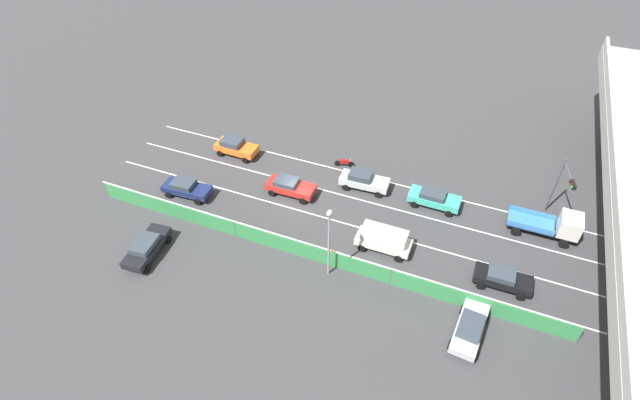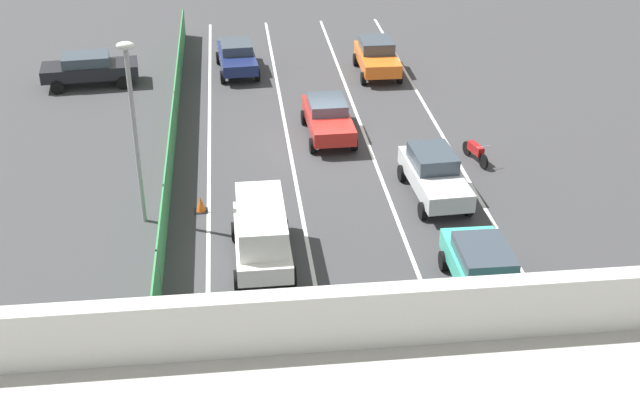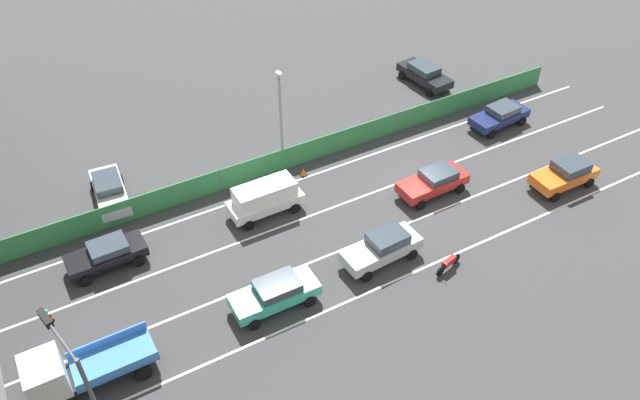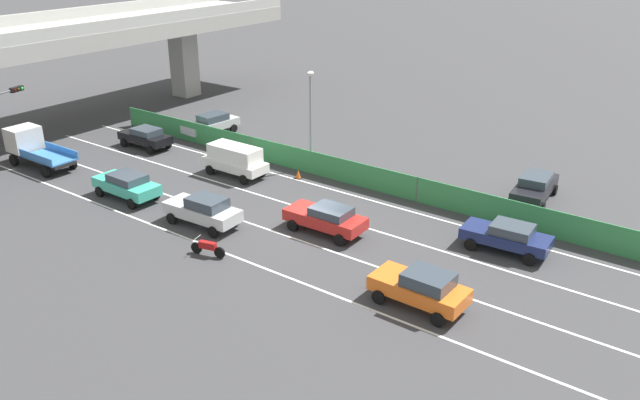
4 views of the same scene
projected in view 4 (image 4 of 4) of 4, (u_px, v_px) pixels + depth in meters
name	position (u px, v px, depth m)	size (l,w,h in m)	color
ground_plane	(315.00, 228.00, 35.48)	(300.00, 300.00, 0.00)	#38383A
lane_line_left_edge	(198.00, 242.00, 33.89)	(0.14, 43.91, 0.01)	silver
lane_line_mid_left	(242.00, 220.00, 36.39)	(0.14, 43.91, 0.01)	silver
lane_line_mid_right	(280.00, 201.00, 38.88)	(0.14, 43.91, 0.01)	silver
lane_line_right_edge	(314.00, 184.00, 41.38)	(0.14, 43.91, 0.01)	silver
elevated_overpass	(16.00, 47.00, 47.97)	(51.08, 8.92, 8.71)	#A09E99
green_fence	(327.00, 166.00, 42.16)	(0.10, 40.01, 1.58)	#338447
car_sedan_black	(145.00, 137.00, 47.81)	(1.99, 4.27, 1.52)	black
car_taxi_teal	(127.00, 184.00, 38.98)	(2.04, 4.55, 1.59)	teal
car_taxi_orange	(421.00, 287.00, 27.91)	(2.11, 4.28, 1.72)	orange
car_sedan_red	(326.00, 218.00, 34.63)	(2.08, 4.53, 1.56)	red
car_van_white	(235.00, 159.00, 42.39)	(1.98, 4.46, 2.05)	silver
car_sedan_navy	(507.00, 236.00, 32.66)	(2.22, 4.52, 1.52)	navy
car_sedan_silver	(203.00, 210.00, 35.43)	(2.12, 4.60, 1.73)	#B7BABC
flatbed_truck_blue	(32.00, 147.00, 44.37)	(2.30, 5.55, 2.50)	black
motorcycle	(208.00, 247.00, 32.37)	(0.72, 1.92, 0.93)	black
parked_sedan_dark	(535.00, 186.00, 38.72)	(4.82, 2.38, 1.59)	black
parked_wagon_silver	(211.00, 123.00, 50.84)	(4.79, 2.26, 1.61)	#B2B5B7
street_lamp	(311.00, 110.00, 42.51)	(0.60, 0.36, 6.67)	gray
traffic_cone	(298.00, 174.00, 42.28)	(0.47, 0.47, 0.59)	orange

